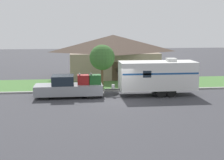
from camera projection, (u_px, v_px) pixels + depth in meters
ground_plane at (119, 101)px, 25.16m from camera, size 120.00×120.00×0.00m
curb_strip at (114, 90)px, 28.82m from camera, size 80.00×0.30×0.14m
lawn_strip at (109, 84)px, 32.40m from camera, size 80.00×7.00×0.03m
house_across_street at (113, 55)px, 36.86m from camera, size 10.85×6.89×4.94m
pickup_truck at (70, 87)px, 26.24m from camera, size 5.76×1.98×2.00m
travel_trailer at (158, 75)px, 26.94m from camera, size 7.85×2.38×3.21m
mailbox at (133, 78)px, 29.92m from camera, size 0.48×0.20×1.28m
tree_in_yard at (102, 58)px, 30.11m from camera, size 2.46×2.46×4.18m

